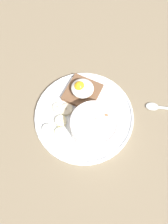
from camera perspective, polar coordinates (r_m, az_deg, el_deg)
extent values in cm
cube|color=#766850|center=(60.92, 0.00, -1.53)|extent=(120.00, 120.00, 2.00)
cylinder|color=white|center=(59.54, 0.00, -0.98)|extent=(26.95, 26.95, 1.00)
torus|color=white|center=(58.80, 0.00, -0.68)|extent=(26.75, 26.75, 0.60)
cylinder|color=white|center=(54.89, 2.54, -3.81)|extent=(11.60, 11.60, 5.66)
torus|color=white|center=(52.24, 2.66, -2.73)|extent=(11.80, 11.80, 0.60)
cylinder|color=#CDBE87|center=(55.06, 2.53, -3.87)|extent=(10.20, 10.20, 4.89)
ellipsoid|color=#CDBE87|center=(52.96, 2.63, -3.03)|extent=(9.69, 9.69, 1.20)
ellipsoid|color=#A48C53|center=(52.88, 1.69, -2.23)|extent=(1.26, 1.66, 0.63)
ellipsoid|color=tan|center=(53.00, 3.11, -1.83)|extent=(2.18, 1.90, 0.79)
ellipsoid|color=tan|center=(51.92, 0.15, -5.20)|extent=(1.06, 1.31, 0.49)
ellipsoid|color=#92633D|center=(53.52, 5.81, -0.94)|extent=(2.14, 1.59, 0.83)
ellipsoid|color=beige|center=(53.78, 4.53, -0.46)|extent=(1.24, 1.40, 0.51)
ellipsoid|color=beige|center=(53.90, 4.46, -0.11)|extent=(1.16, 1.46, 0.55)
ellipsoid|color=#C3B78C|center=(52.84, -0.75, -2.25)|extent=(1.39, 1.74, 0.65)
cube|color=brown|center=(60.73, -0.39, 5.40)|extent=(10.43, 10.43, 0.30)
cube|color=#8B6041|center=(61.30, -0.38, 5.10)|extent=(10.23, 10.23, 1.50)
ellipsoid|color=white|center=(59.30, -0.40, 6.19)|extent=(6.18, 5.99, 3.09)
sphere|color=yellow|center=(58.58, -1.19, 6.68)|extent=(2.90, 2.90, 2.90)
cylinder|color=#F6ECB4|center=(58.00, -6.09, -2.44)|extent=(4.21, 4.18, 1.40)
cylinder|color=#C0B88C|center=(57.44, -6.15, -2.21)|extent=(0.75, 0.75, 0.15)
cylinder|color=beige|center=(59.11, -4.75, 0.25)|extent=(4.62, 4.56, 1.48)
cylinder|color=#B3A98A|center=(58.71, -4.78, 0.43)|extent=(0.82, 0.82, 0.23)
cylinder|color=#EEF1C2|center=(57.71, -9.56, -4.55)|extent=(2.95, 2.82, 1.48)
cylinder|color=#BABC97|center=(57.29, -9.63, -4.39)|extent=(0.52, 0.51, 0.22)
cylinder|color=beige|center=(59.81, -7.03, 0.99)|extent=(3.16, 3.22, 1.14)
cylinder|color=tan|center=(59.42, -7.07, 1.16)|extent=(0.57, 0.58, 0.17)
cylinder|color=beige|center=(57.01, -6.25, -5.44)|extent=(3.82, 3.80, 1.18)
cylinder|color=#B6B48A|center=(56.52, -6.30, -5.27)|extent=(0.69, 0.68, 0.15)
ellipsoid|color=silver|center=(63.72, 17.38, 1.40)|extent=(3.90, 2.88, 0.70)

